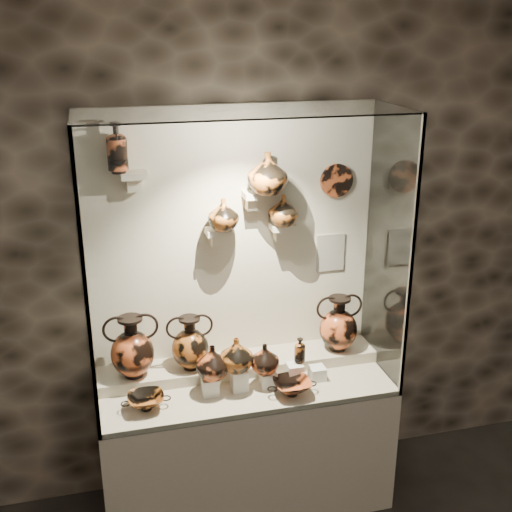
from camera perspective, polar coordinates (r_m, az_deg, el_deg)
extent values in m
cube|color=black|center=(3.77, -2.11, 1.25)|extent=(5.00, 0.02, 3.20)
cube|color=beige|center=(4.05, -0.87, -16.50)|extent=(1.70, 0.60, 0.80)
cube|color=#BBAC91|center=(3.82, -0.90, -11.49)|extent=(1.68, 0.58, 0.03)
cube|color=#BBAC91|center=(3.95, -1.51, -9.78)|extent=(1.70, 0.25, 0.10)
cube|color=beige|center=(3.77, -2.10, 1.22)|extent=(1.70, 0.03, 1.60)
cube|color=white|center=(3.21, 0.27, -2.17)|extent=(1.70, 0.01, 1.60)
cube|color=white|center=(3.40, -15.00, -1.62)|extent=(0.01, 0.60, 1.60)
cube|color=white|center=(3.75, 11.68, 0.74)|extent=(0.01, 0.60, 1.60)
cube|color=white|center=(3.29, -1.06, 12.73)|extent=(1.70, 0.60, 0.01)
cube|color=gray|center=(3.13, -14.85, -3.51)|extent=(0.02, 0.02, 1.60)
cube|color=gray|center=(3.51, 13.63, -0.78)|extent=(0.02, 0.02, 1.60)
cube|color=silver|center=(3.71, -4.09, -11.44)|extent=(0.09, 0.09, 0.10)
cube|color=silver|center=(3.73, -1.49, -10.93)|extent=(0.09, 0.09, 0.13)
cube|color=silver|center=(3.78, 1.08, -10.86)|extent=(0.09, 0.09, 0.09)
cube|color=silver|center=(3.81, 3.44, -10.34)|extent=(0.09, 0.09, 0.12)
cube|color=silver|center=(3.86, 5.44, -10.31)|extent=(0.09, 0.09, 0.08)
cube|color=beige|center=(3.50, -10.81, 7.08)|extent=(0.14, 0.12, 0.04)
cube|color=beige|center=(3.65, -3.40, 2.22)|extent=(0.14, 0.12, 0.04)
cube|color=beige|center=(3.63, -0.35, 5.47)|extent=(0.10, 0.12, 0.04)
cube|color=beige|center=(3.73, 2.34, 2.66)|extent=(0.14, 0.12, 0.04)
imported|color=#CA5426|center=(3.64, -3.90, -9.39)|extent=(0.25, 0.25, 0.20)
imported|color=#A4531C|center=(3.64, -1.75, -8.74)|extent=(0.21, 0.21, 0.20)
imported|color=#CA5426|center=(3.71, 0.76, -9.08)|extent=(0.22, 0.22, 0.18)
imported|color=#A4531C|center=(3.59, -2.92, 3.72)|extent=(0.21, 0.21, 0.18)
imported|color=#A4531C|center=(3.56, 1.02, 7.39)|extent=(0.23, 0.23, 0.23)
imported|color=#A4531C|center=(3.67, 2.44, 4.09)|extent=(0.17, 0.17, 0.18)
cylinder|color=#BA4E24|center=(3.83, 7.16, 6.67)|extent=(0.20, 0.02, 0.20)
cube|color=beige|center=(3.95, 6.63, 0.32)|extent=(0.18, 0.01, 0.24)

